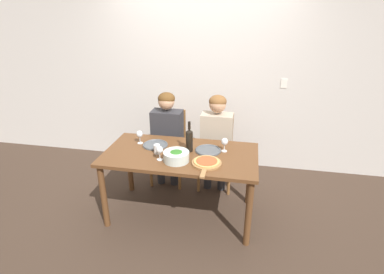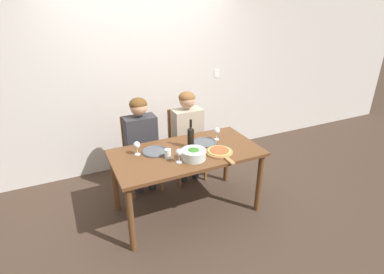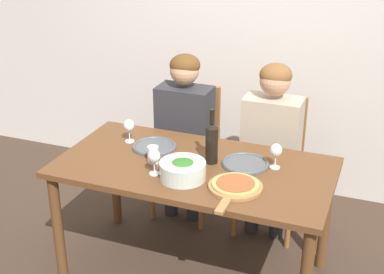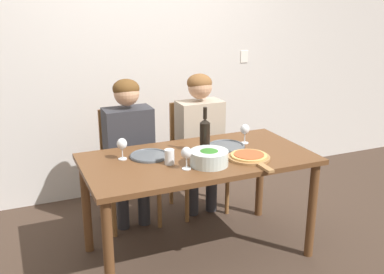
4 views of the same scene
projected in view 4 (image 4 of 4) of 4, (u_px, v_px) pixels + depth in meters
ground_plane at (198, 252)px, 3.37m from camera, size 40.00×40.00×0.00m
back_wall at (139, 51)px, 4.15m from camera, size 10.00×0.06×2.70m
dining_table at (198, 169)px, 3.17m from camera, size 1.60×0.83×0.77m
chair_left at (127, 162)px, 3.75m from camera, size 0.42×0.42×0.95m
chair_right at (195, 153)px, 3.99m from camera, size 0.42×0.42×0.95m
person_woman at (129, 140)px, 3.58m from camera, size 0.47×0.51×1.23m
person_man at (201, 131)px, 3.82m from camera, size 0.47×0.51×1.23m
wine_bottle at (205, 135)px, 3.19m from camera, size 0.07×0.07×0.33m
broccoli_bowl at (209, 158)px, 2.97m from camera, size 0.26×0.26×0.11m
dinner_plate_left at (149, 155)px, 3.13m from camera, size 0.28×0.28×0.02m
dinner_plate_right at (226, 146)px, 3.34m from camera, size 0.28×0.28×0.02m
pizza_on_board at (250, 157)px, 3.09m from camera, size 0.29×0.43×0.04m
wine_glass_left at (122, 145)px, 3.06m from camera, size 0.07×0.07×0.15m
wine_glass_right at (245, 130)px, 3.39m from camera, size 0.07×0.07×0.15m
wine_glass_centre at (186, 154)px, 2.88m from camera, size 0.07×0.07×0.15m
water_tumbler at (169, 157)px, 2.99m from camera, size 0.07×0.07×0.10m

